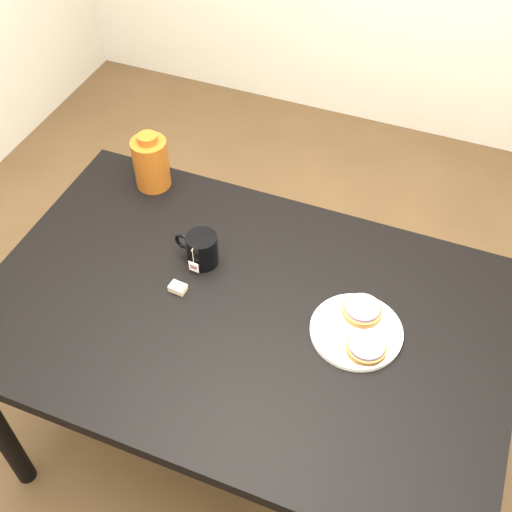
% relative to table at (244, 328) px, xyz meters
% --- Properties ---
extents(ground_plane, '(4.00, 4.00, 0.00)m').
position_rel_table_xyz_m(ground_plane, '(0.00, 0.00, -0.67)').
color(ground_plane, brown).
extents(table, '(1.40, 0.90, 0.75)m').
position_rel_table_xyz_m(table, '(0.00, 0.00, 0.00)').
color(table, black).
rests_on(table, ground_plane).
extents(plate, '(0.24, 0.24, 0.02)m').
position_rel_table_xyz_m(plate, '(0.30, 0.04, 0.09)').
color(plate, white).
rests_on(plate, table).
extents(bagel_back, '(0.12, 0.12, 0.03)m').
position_rel_table_xyz_m(bagel_back, '(0.29, 0.09, 0.11)').
color(bagel_back, brown).
rests_on(bagel_back, plate).
extents(bagel_front, '(0.12, 0.12, 0.03)m').
position_rel_table_xyz_m(bagel_front, '(0.33, -0.01, 0.11)').
color(bagel_front, brown).
rests_on(bagel_front, plate).
extents(mug, '(0.13, 0.10, 0.10)m').
position_rel_table_xyz_m(mug, '(-0.17, 0.12, 0.13)').
color(mug, black).
rests_on(mug, table).
extents(teabag_pouch, '(0.05, 0.04, 0.02)m').
position_rel_table_xyz_m(teabag_pouch, '(-0.19, -0.00, 0.09)').
color(teabag_pouch, '#C6B793').
rests_on(teabag_pouch, table).
extents(bagel_package, '(0.11, 0.11, 0.19)m').
position_rel_table_xyz_m(bagel_package, '(-0.46, 0.36, 0.17)').
color(bagel_package, '#652D0D').
rests_on(bagel_package, table).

